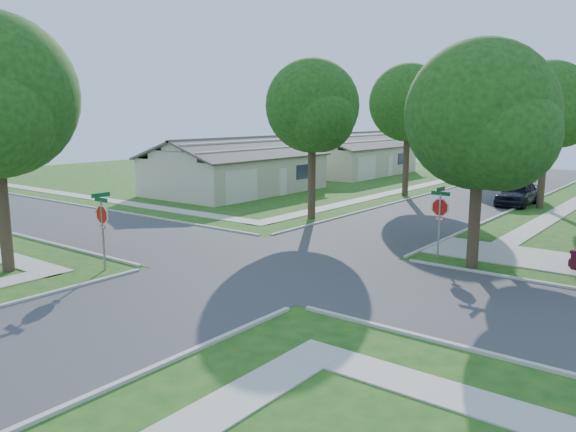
{
  "coord_description": "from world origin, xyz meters",
  "views": [
    {
      "loc": [
        13.49,
        -16.89,
        5.82
      ],
      "look_at": [
        -0.86,
        1.8,
        1.6
      ],
      "focal_mm": 35.0,
      "sensor_mm": 36.0,
      "label": 1
    }
  ],
  "objects_px": {
    "stop_sign_sw": "(102,218)",
    "stop_sign_ne": "(440,210)",
    "car_curb_east": "(518,193)",
    "house_nw_far": "(351,159)",
    "tree_ne_corner": "(482,122)",
    "car_curb_west": "(521,172)",
    "tree_w_mid": "(409,106)",
    "tree_w_near": "(313,110)",
    "tree_e_near": "(482,120)",
    "tree_e_mid": "(548,109)",
    "house_nw_near": "(237,172)",
    "tree_w_far": "(472,119)"
  },
  "relations": [
    {
      "from": "tree_ne_corner",
      "to": "stop_sign_sw",
      "type": "bearing_deg",
      "value": -141.16
    },
    {
      "from": "tree_w_mid",
      "to": "car_curb_west",
      "type": "bearing_deg",
      "value": 78.73
    },
    {
      "from": "car_curb_west",
      "to": "house_nw_near",
      "type": "bearing_deg",
      "value": 51.42
    },
    {
      "from": "stop_sign_ne",
      "to": "tree_w_mid",
      "type": "bearing_deg",
      "value": 119.8
    },
    {
      "from": "tree_ne_corner",
      "to": "car_curb_west",
      "type": "height_order",
      "value": "tree_ne_corner"
    },
    {
      "from": "stop_sign_ne",
      "to": "tree_e_mid",
      "type": "height_order",
      "value": "tree_e_mid"
    },
    {
      "from": "house_nw_far",
      "to": "car_curb_west",
      "type": "bearing_deg",
      "value": 22.98
    },
    {
      "from": "car_curb_east",
      "to": "house_nw_near",
      "type": "bearing_deg",
      "value": -161.32
    },
    {
      "from": "stop_sign_sw",
      "to": "stop_sign_ne",
      "type": "height_order",
      "value": "same"
    },
    {
      "from": "tree_e_mid",
      "to": "tree_w_near",
      "type": "height_order",
      "value": "tree_e_mid"
    },
    {
      "from": "car_curb_west",
      "to": "tree_w_near",
      "type": "bearing_deg",
      "value": 77.15
    },
    {
      "from": "stop_sign_sw",
      "to": "house_nw_near",
      "type": "height_order",
      "value": "house_nw_near"
    },
    {
      "from": "stop_sign_ne",
      "to": "car_curb_west",
      "type": "relative_size",
      "value": 0.67
    },
    {
      "from": "stop_sign_sw",
      "to": "car_curb_east",
      "type": "distance_m",
      "value": 27.25
    },
    {
      "from": "tree_e_near",
      "to": "tree_e_mid",
      "type": "height_order",
      "value": "tree_e_mid"
    },
    {
      "from": "tree_w_near",
      "to": "tree_w_far",
      "type": "bearing_deg",
      "value": 90.01
    },
    {
      "from": "tree_e_mid",
      "to": "car_curb_west",
      "type": "distance_m",
      "value": 19.1
    },
    {
      "from": "tree_w_mid",
      "to": "house_nw_near",
      "type": "relative_size",
      "value": 0.7
    },
    {
      "from": "tree_e_near",
      "to": "house_nw_near",
      "type": "xyz_separation_m",
      "value": [
        -20.74,
        5.99,
        -4.13
      ]
    },
    {
      "from": "stop_sign_ne",
      "to": "tree_w_far",
      "type": "bearing_deg",
      "value": 107.7
    },
    {
      "from": "tree_w_far",
      "to": "car_curb_west",
      "type": "distance_m",
      "value": 7.33
    },
    {
      "from": "tree_e_mid",
      "to": "tree_w_mid",
      "type": "relative_size",
      "value": 0.96
    },
    {
      "from": "tree_w_near",
      "to": "house_nw_far",
      "type": "distance_m",
      "value": 26.05
    },
    {
      "from": "tree_ne_corner",
      "to": "car_curb_east",
      "type": "height_order",
      "value": "tree_ne_corner"
    },
    {
      "from": "house_nw_near",
      "to": "house_nw_far",
      "type": "relative_size",
      "value": 1.0
    },
    {
      "from": "stop_sign_sw",
      "to": "tree_w_near",
      "type": "relative_size",
      "value": 0.33
    },
    {
      "from": "house_nw_far",
      "to": "tree_w_near",
      "type": "bearing_deg",
      "value": -63.73
    },
    {
      "from": "tree_ne_corner",
      "to": "car_curb_west",
      "type": "distance_m",
      "value": 35.24
    },
    {
      "from": "tree_ne_corner",
      "to": "house_nw_far",
      "type": "relative_size",
      "value": 0.64
    },
    {
      "from": "stop_sign_sw",
      "to": "tree_e_mid",
      "type": "bearing_deg",
      "value": 69.8
    },
    {
      "from": "stop_sign_ne",
      "to": "house_nw_near",
      "type": "xyz_separation_m",
      "value": [
        -20.69,
        10.3,
        -0.51
      ]
    },
    {
      "from": "tree_ne_corner",
      "to": "tree_w_mid",
      "type": "bearing_deg",
      "value": 123.22
    },
    {
      "from": "tree_e_near",
      "to": "car_curb_east",
      "type": "bearing_deg",
      "value": 97.16
    },
    {
      "from": "tree_w_far",
      "to": "car_curb_east",
      "type": "relative_size",
      "value": 1.68
    },
    {
      "from": "tree_w_mid",
      "to": "house_nw_far",
      "type": "height_order",
      "value": "tree_w_mid"
    },
    {
      "from": "tree_e_near",
      "to": "tree_w_near",
      "type": "distance_m",
      "value": 9.41
    },
    {
      "from": "car_curb_east",
      "to": "house_nw_far",
      "type": "bearing_deg",
      "value": 151.34
    },
    {
      "from": "tree_w_mid",
      "to": "tree_w_near",
      "type": "bearing_deg",
      "value": -90.02
    },
    {
      "from": "stop_sign_sw",
      "to": "house_nw_near",
      "type": "bearing_deg",
      "value": 119.83
    },
    {
      "from": "house_nw_near",
      "to": "stop_sign_ne",
      "type": "bearing_deg",
      "value": -26.46
    },
    {
      "from": "tree_w_near",
      "to": "car_curb_east",
      "type": "xyz_separation_m",
      "value": [
        7.84,
        12.35,
        -5.3
      ]
    },
    {
      "from": "house_nw_far",
      "to": "car_curb_east",
      "type": "height_order",
      "value": "house_nw_far"
    },
    {
      "from": "stop_sign_ne",
      "to": "tree_ne_corner",
      "type": "relative_size",
      "value": 0.34
    },
    {
      "from": "stop_sign_sw",
      "to": "stop_sign_ne",
      "type": "relative_size",
      "value": 1.0
    },
    {
      "from": "tree_w_far",
      "to": "house_nw_far",
      "type": "bearing_deg",
      "value": -169.95
    },
    {
      "from": "tree_e_near",
      "to": "stop_sign_ne",
      "type": "bearing_deg",
      "value": -90.68
    },
    {
      "from": "tree_w_mid",
      "to": "tree_e_mid",
      "type": "bearing_deg",
      "value": -0.0
    },
    {
      "from": "tree_e_near",
      "to": "tree_ne_corner",
      "type": "xyz_separation_m",
      "value": [
        1.61,
        -4.8,
        -0.05
      ]
    },
    {
      "from": "tree_e_near",
      "to": "tree_w_far",
      "type": "bearing_deg",
      "value": 110.61
    },
    {
      "from": "tree_w_far",
      "to": "tree_e_mid",
      "type": "bearing_deg",
      "value": -54.1
    }
  ]
}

